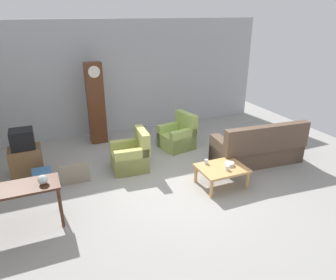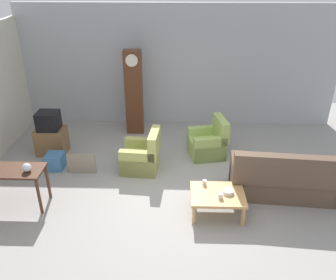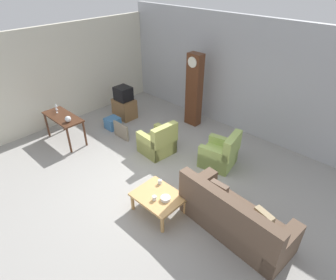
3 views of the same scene
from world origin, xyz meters
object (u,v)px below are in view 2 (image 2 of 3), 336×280
Objects in this scene: armchair_olive_far at (209,143)px; storage_box_blue at (55,161)px; tv_crt at (48,121)px; cup_white_porcelain at (221,196)px; console_table_dark at (8,175)px; glass_dome_cloche at (27,168)px; coffee_table_wood at (218,196)px; cup_blue_rimmed at (205,182)px; framed_picture_leaning at (82,163)px; bowl_white_stacked at (228,192)px; grandfather_clock at (134,93)px; armchair_olive_near at (142,157)px; tv_stand_cabinet at (52,141)px; couch_floral at (286,180)px.

armchair_olive_far reaches higher than storage_box_blue.
tv_crt reaches higher than cup_white_porcelain.
console_table_dark is 8.15× the size of glass_dome_cloche.
coffee_table_wood is 3.72m from storage_box_blue.
cup_blue_rimmed reaches higher than coffee_table_wood.
storage_box_blue is at bearing -67.99° from tv_crt.
storage_box_blue is at bearing 155.38° from cup_white_porcelain.
cup_white_porcelain reaches higher than framed_picture_leaning.
bowl_white_stacked is (0.41, -0.25, -0.02)m from cup_blue_rimmed.
bowl_white_stacked is (2.05, -3.35, -0.65)m from grandfather_clock.
glass_dome_cloche is at bearing -88.48° from storage_box_blue.
armchair_olive_near is 0.42× the size of grandfather_clock.
tv_stand_cabinet is 4.45m from bowl_white_stacked.
couch_floral is 1.52m from cup_white_porcelain.
console_table_dark is 2.07m from tv_stand_cabinet.
tv_crt is at bearing -146.86° from grandfather_clock.
bowl_white_stacked is at bearing -21.67° from storage_box_blue.
armchair_olive_near is 2.32m from tv_stand_cabinet.
bowl_white_stacked is at bearing -32.05° from cup_blue_rimmed.
tv_stand_cabinet is 1.42× the size of tv_crt.
tv_crt is at bearing 136.13° from framed_picture_leaning.
cup_white_porcelain is at bearing -31.49° from tv_crt.
couch_floral reaches higher than cup_white_porcelain.
armchair_olive_far is 2.92m from framed_picture_leaning.
bowl_white_stacked is (3.57, -0.05, -0.40)m from glass_dome_cloche.
grandfather_clock is 13.71× the size of glass_dome_cloche.
grandfather_clock is 2.22m from tv_crt.
cup_white_porcelain is 0.49× the size of bowl_white_stacked.
glass_dome_cloche is 1.68× the size of cup_white_porcelain.
console_table_dark is at bearing -174.91° from couch_floral.
glass_dome_cloche is (-3.39, 0.07, 0.49)m from coffee_table_wood.
glass_dome_cloche is (-0.60, -1.20, 0.62)m from framed_picture_leaning.
storage_box_blue is at bearing 91.52° from glass_dome_cloche.
cup_blue_rimmed is (-0.22, -1.87, 0.16)m from armchair_olive_far.
grandfather_clock is (-0.37, 1.90, 0.79)m from armchair_olive_near.
coffee_table_wood is 1.60× the size of framed_picture_leaning.
couch_floral is 3.00m from armchair_olive_near.
cup_blue_rimmed is (3.16, 0.20, -0.38)m from glass_dome_cloche.
armchair_olive_far is at bearing 131.25° from couch_floral.
armchair_olive_near is at bearing 139.13° from bowl_white_stacked.
couch_floral is at bearing -10.29° from storage_box_blue.
bowl_white_stacked is (3.97, -0.10, -0.21)m from console_table_dark.
tv_stand_cabinet is at bearing 149.86° from coffee_table_wood.
cup_blue_rimmed is (-1.59, -0.31, 0.12)m from couch_floral.
armchair_olive_near is 0.71× the size of console_table_dark.
grandfather_clock is 3.64m from glass_dome_cloche.
grandfather_clock is at bearing 117.93° from cup_blue_rimmed.
tv_stand_cabinet is 7.04× the size of cup_blue_rimmed.
grandfather_clock is 11.30× the size of bowl_white_stacked.
couch_floral is 5.32m from tv_stand_cabinet.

